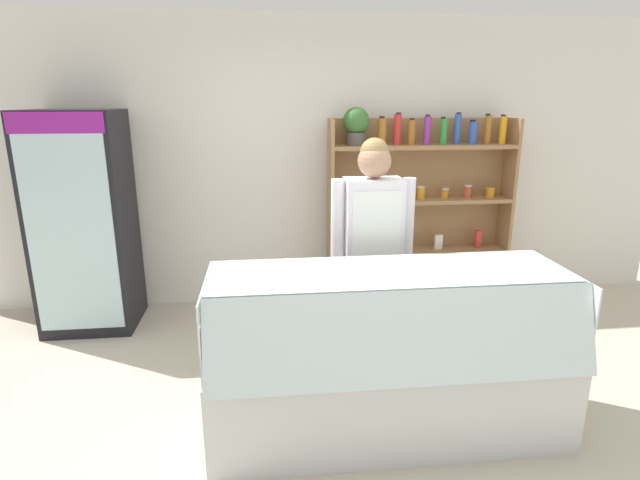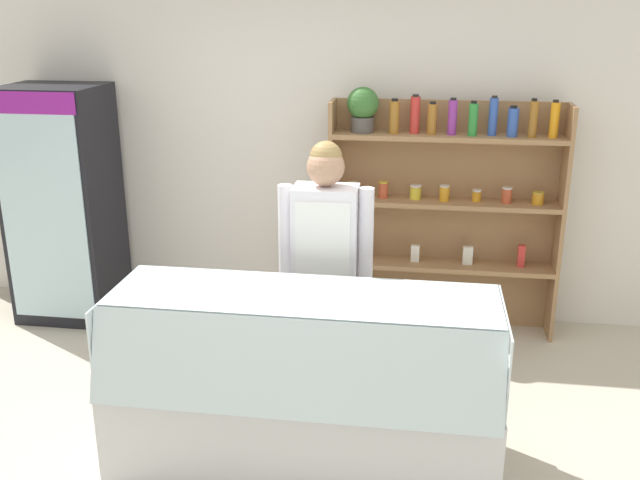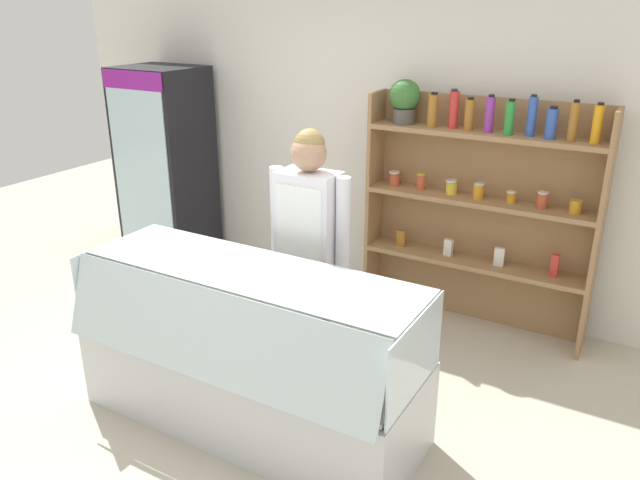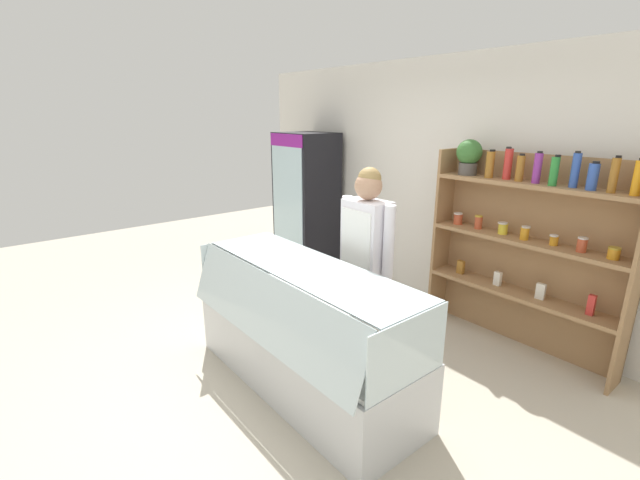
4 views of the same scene
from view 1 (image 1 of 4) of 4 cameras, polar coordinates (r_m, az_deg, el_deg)
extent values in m
plane|color=beige|center=(3.35, 6.32, -19.95)|extent=(12.00, 12.00, 0.00)
cube|color=white|center=(4.87, 1.27, 8.69)|extent=(6.80, 0.10, 2.70)
cube|color=black|center=(4.72, -25.33, 1.83)|extent=(0.75, 0.64, 1.87)
cube|color=silver|center=(4.42, -26.63, 0.80)|extent=(0.67, 0.01, 1.67)
cube|color=#8C1E8C|center=(4.30, -28.05, 11.75)|extent=(0.71, 0.01, 0.16)
cylinder|color=purple|center=(4.73, -28.18, -5.98)|extent=(0.07, 0.07, 0.20)
cylinder|color=#9E6623|center=(4.67, -26.39, -5.97)|extent=(0.05, 0.05, 0.20)
cylinder|color=red|center=(4.62, -24.55, -6.04)|extent=(0.07, 0.07, 0.19)
cylinder|color=#2D8C38|center=(4.58, -22.68, -6.00)|extent=(0.06, 0.06, 0.20)
cylinder|color=red|center=(4.59, -28.97, -0.27)|extent=(0.06, 0.06, 0.20)
cylinder|color=silver|center=(4.53, -27.13, -0.29)|extent=(0.06, 0.06, 0.18)
cylinder|color=purple|center=(4.48, -25.25, -0.24)|extent=(0.06, 0.06, 0.18)
cylinder|color=purple|center=(4.43, -23.35, -0.01)|extent=(0.05, 0.05, 0.21)
cylinder|color=red|center=(4.49, -29.82, 5.87)|extent=(0.07, 0.07, 0.21)
cylinder|color=#9E6623|center=(4.43, -27.93, 5.92)|extent=(0.07, 0.07, 0.20)
cylinder|color=#9E6623|center=(4.38, -26.00, 5.92)|extent=(0.05, 0.05, 0.18)
cylinder|color=#3356B2|center=(4.33, -24.03, 5.99)|extent=(0.07, 0.07, 0.17)
cube|color=#9E754C|center=(4.95, 10.85, 3.16)|extent=(1.74, 0.02, 1.78)
cube|color=#9E754C|center=(4.64, 1.21, 2.58)|extent=(0.03, 0.28, 1.78)
cube|color=#9E754C|center=(5.15, 20.44, 2.91)|extent=(0.03, 0.28, 1.78)
cube|color=#9E754C|center=(4.91, 11.11, -1.27)|extent=(1.68, 0.28, 0.04)
cube|color=#9E754C|center=(4.79, 11.42, 4.45)|extent=(1.68, 0.28, 0.04)
cube|color=#9E754C|center=(4.72, 11.75, 10.41)|extent=(1.68, 0.28, 0.04)
cylinder|color=#4C4742|center=(4.56, 4.11, 11.46)|extent=(0.17, 0.17, 0.11)
sphere|color=#356A2D|center=(4.55, 4.15, 13.44)|extent=(0.24, 0.24, 0.24)
cylinder|color=#9E6623|center=(4.59, 7.11, 12.17)|extent=(0.07, 0.07, 0.24)
cylinder|color=black|center=(4.60, 7.10, 13.75)|extent=(0.05, 0.05, 0.02)
cylinder|color=red|center=(4.66, 8.83, 12.36)|extent=(0.07, 0.07, 0.27)
cylinder|color=black|center=(4.64, 8.97, 14.10)|extent=(0.05, 0.05, 0.02)
cylinder|color=#9E6623|center=(4.67, 10.42, 11.99)|extent=(0.07, 0.07, 0.22)
cylinder|color=black|center=(4.67, 10.46, 13.45)|extent=(0.04, 0.04, 0.02)
cylinder|color=purple|center=(4.71, 12.15, 12.12)|extent=(0.07, 0.07, 0.25)
cylinder|color=black|center=(4.71, 12.22, 13.73)|extent=(0.04, 0.04, 0.02)
cylinder|color=#2D8C38|center=(4.74, 13.94, 11.91)|extent=(0.07, 0.07, 0.23)
cylinder|color=black|center=(4.76, 13.92, 13.42)|extent=(0.04, 0.04, 0.02)
cylinder|color=#3356B2|center=(4.82, 15.43, 12.10)|extent=(0.06, 0.06, 0.27)
cylinder|color=black|center=(4.81, 15.59, 13.79)|extent=(0.04, 0.04, 0.02)
cylinder|color=#3356B2|center=(4.85, 17.07, 11.61)|extent=(0.08, 0.08, 0.20)
cylinder|color=black|center=(4.87, 17.08, 12.91)|extent=(0.05, 0.05, 0.02)
cylinder|color=#9E6623|center=(4.90, 18.63, 11.82)|extent=(0.06, 0.06, 0.26)
cylinder|color=black|center=(4.92, 18.65, 13.43)|extent=(0.04, 0.04, 0.02)
cylinder|color=orange|center=(4.97, 20.18, 11.69)|extent=(0.06, 0.06, 0.25)
cylinder|color=black|center=(4.98, 20.22, 13.22)|extent=(0.04, 0.04, 0.02)
cylinder|color=#BF4C2D|center=(4.63, 3.27, 5.23)|extent=(0.08, 0.08, 0.10)
cylinder|color=silver|center=(4.61, 3.30, 5.91)|extent=(0.09, 0.09, 0.01)
cylinder|color=#BF4C2D|center=(4.67, 6.01, 5.34)|extent=(0.07, 0.07, 0.12)
cylinder|color=gold|center=(4.65, 6.05, 6.12)|extent=(0.07, 0.07, 0.01)
cylinder|color=yellow|center=(4.74, 8.87, 5.28)|extent=(0.08, 0.08, 0.10)
cylinder|color=silver|center=(4.71, 8.95, 5.91)|extent=(0.09, 0.09, 0.01)
cylinder|color=orange|center=(4.77, 11.48, 5.26)|extent=(0.07, 0.07, 0.11)
cylinder|color=silver|center=(4.77, 11.47, 5.99)|extent=(0.07, 0.07, 0.01)
cylinder|color=orange|center=(4.87, 14.05, 5.18)|extent=(0.07, 0.07, 0.08)
cylinder|color=silver|center=(4.85, 14.15, 5.69)|extent=(0.07, 0.07, 0.01)
cylinder|color=#BF4C2D|center=(4.94, 16.51, 5.30)|extent=(0.07, 0.07, 0.11)
cylinder|color=silver|center=(4.93, 16.57, 5.98)|extent=(0.07, 0.07, 0.01)
cylinder|color=orange|center=(5.03, 18.87, 5.13)|extent=(0.08, 0.08, 0.08)
cylinder|color=gold|center=(5.02, 18.93, 5.64)|extent=(0.09, 0.09, 0.01)
cube|color=#9E6623|center=(4.75, 4.24, -0.54)|extent=(0.07, 0.05, 0.14)
cube|color=silver|center=(4.83, 8.90, -0.39)|extent=(0.07, 0.05, 0.13)
cube|color=silver|center=(4.95, 13.37, -0.19)|extent=(0.08, 0.05, 0.14)
cube|color=red|center=(5.10, 17.61, 0.11)|extent=(0.05, 0.04, 0.17)
cube|color=silver|center=(3.17, 7.61, -16.34)|extent=(2.09, 0.74, 0.55)
cube|color=white|center=(3.02, 7.81, -11.59)|extent=(2.03, 0.68, 0.03)
cube|color=silver|center=(2.63, 9.85, -11.08)|extent=(2.05, 0.16, 0.47)
cube|color=silver|center=(2.90, 7.89, -3.57)|extent=(2.05, 0.58, 0.01)
cube|color=silver|center=(2.87, -12.76, -8.85)|extent=(0.01, 0.70, 0.45)
cube|color=silver|center=(3.34, 25.59, -6.52)|extent=(0.01, 0.70, 0.45)
cube|color=tan|center=(3.00, -8.26, -10.93)|extent=(0.16, 0.10, 0.05)
cube|color=white|center=(2.81, -8.38, -12.97)|extent=(0.05, 0.03, 0.02)
cube|color=tan|center=(3.01, -1.88, -10.73)|extent=(0.16, 0.13, 0.05)
cube|color=white|center=(2.81, -1.51, -12.74)|extent=(0.05, 0.03, 0.02)
cube|color=tan|center=(3.05, 4.38, -10.41)|extent=(0.16, 0.12, 0.05)
cube|color=white|center=(2.85, 5.23, -12.34)|extent=(0.05, 0.03, 0.02)
cube|color=beige|center=(3.12, 10.41, -9.99)|extent=(0.16, 0.12, 0.05)
cube|color=white|center=(2.93, 11.66, -11.80)|extent=(0.05, 0.03, 0.02)
cube|color=tan|center=(3.23, 16.08, -9.38)|extent=(0.17, 0.11, 0.06)
cube|color=white|center=(3.05, 17.66, -11.17)|extent=(0.05, 0.03, 0.02)
cube|color=tan|center=(3.37, 21.32, -8.96)|extent=(0.17, 0.12, 0.04)
cube|color=white|center=(3.19, 23.16, -10.48)|extent=(0.05, 0.03, 0.02)
cylinder|color=#C1706B|center=(2.81, -9.32, -11.99)|extent=(0.20, 0.15, 0.14)
cylinder|color=tan|center=(2.80, -4.73, -11.86)|extent=(0.17, 0.16, 0.14)
cylinder|color=white|center=(3.06, 17.99, -9.28)|extent=(0.07, 0.07, 0.22)
cylinder|color=white|center=(3.10, 19.67, -9.31)|extent=(0.07, 0.07, 0.20)
cylinder|color=#2D2D38|center=(3.65, 4.38, -9.50)|extent=(0.13, 0.13, 0.79)
cylinder|color=#2D2D38|center=(3.68, 7.01, -9.33)|extent=(0.13, 0.13, 0.79)
cube|color=white|center=(3.42, 6.03, 1.58)|extent=(0.39, 0.24, 0.65)
cube|color=white|center=(3.41, 6.31, -4.63)|extent=(0.32, 0.01, 1.22)
cylinder|color=white|center=(3.37, 2.00, 2.01)|extent=(0.09, 0.09, 0.59)
cylinder|color=white|center=(3.48, 9.96, 2.20)|extent=(0.09, 0.09, 0.59)
sphere|color=tan|center=(3.34, 6.25, 8.98)|extent=(0.22, 0.22, 0.22)
sphere|color=#997A47|center=(3.35, 6.24, 9.95)|extent=(0.19, 0.19, 0.19)
camera|label=2|loc=(1.60, 118.71, 11.78)|focal=40.00mm
camera|label=3|loc=(2.71, 85.87, 11.87)|focal=35.00mm
camera|label=4|loc=(3.22, 70.71, 8.43)|focal=24.00mm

